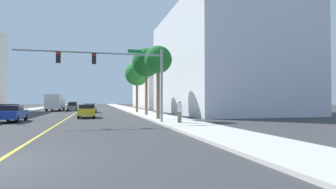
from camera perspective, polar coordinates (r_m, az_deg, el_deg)
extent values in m
plane|color=#38383A|center=(51.47, -17.75, -3.25)|extent=(192.00, 192.00, 0.00)
cube|color=#B2ADA3|center=(52.90, -28.21, -3.02)|extent=(3.75, 168.00, 0.15)
cube|color=beige|center=(51.81, -7.07, -3.20)|extent=(3.75, 168.00, 0.15)
cube|color=yellow|center=(51.47, -17.75, -3.24)|extent=(0.16, 144.00, 0.01)
cube|color=silver|center=(43.46, 10.62, 6.31)|extent=(15.47, 25.72, 15.10)
cube|color=silver|center=(71.82, -1.53, -0.12)|extent=(11.00, 26.14, 6.47)
cylinder|color=gray|center=(22.80, -1.31, 1.86)|extent=(0.20, 0.20, 5.93)
cylinder|color=gray|center=(22.48, -15.33, 8.23)|extent=(11.07, 0.14, 0.14)
cube|color=black|center=(22.41, -14.86, 7.10)|extent=(0.32, 0.24, 0.84)
sphere|color=red|center=(22.31, -14.86, 7.78)|extent=(0.20, 0.20, 0.20)
cube|color=black|center=(22.58, -21.48, 7.08)|extent=(0.32, 0.24, 0.84)
sphere|color=red|center=(22.48, -21.52, 7.76)|extent=(0.20, 0.20, 0.20)
cube|color=#147233|center=(22.71, -6.82, 8.74)|extent=(1.10, 0.04, 0.28)
cylinder|color=brown|center=(26.64, -2.02, 1.13)|extent=(0.33, 0.33, 5.65)
sphere|color=#1E6B28|center=(26.90, -2.02, 7.15)|extent=(2.64, 2.64, 2.64)
cone|color=#1E6B28|center=(27.15, -0.43, 6.65)|extent=(0.54, 1.08, 1.29)
cone|color=#1E6B28|center=(27.61, -2.61, 6.52)|extent=(1.44, 0.65, 1.08)
cone|color=#1E6B28|center=(26.78, -3.71, 6.76)|extent=(0.52, 1.25, 1.31)
cone|color=#1E6B28|center=(26.09, -1.96, 6.97)|extent=(1.30, 0.62, 1.41)
cylinder|color=brown|center=(34.22, -4.43, 1.23)|extent=(0.32, 0.32, 6.38)
sphere|color=#195B23|center=(34.51, -4.42, 6.52)|extent=(3.50, 3.50, 3.50)
cone|color=#195B23|center=(34.76, -2.74, 6.13)|extent=(0.52, 1.28, 1.61)
cone|color=#195B23|center=(35.50, -4.10, 5.98)|extent=(1.40, 0.83, 1.82)
cone|color=#195B23|center=(34.81, -6.08, 6.13)|extent=(1.08, 1.72, 1.58)
cone|color=#195B23|center=(33.87, -5.86, 6.33)|extent=(0.95, 1.43, 1.56)
cone|color=#195B23|center=(33.50, -3.80, 6.41)|extent=(1.77, 0.75, 1.36)
cylinder|color=brown|center=(41.78, -6.35, 0.35)|extent=(0.35, 0.35, 5.73)
sphere|color=#287F33|center=(41.96, -6.34, 4.27)|extent=(3.62, 3.62, 3.62)
cone|color=#287F33|center=(42.04, -4.86, 3.98)|extent=(0.52, 1.85, 1.47)
cone|color=#287F33|center=(42.93, -5.76, 3.87)|extent=(1.55, 1.22, 1.40)
cone|color=#287F33|center=(42.85, -7.12, 3.88)|extent=(1.72, 1.09, 1.89)
cone|color=#287F33|center=(41.96, -7.82, 3.99)|extent=(0.64, 1.85, 1.38)
cone|color=#287F33|center=(40.95, -6.95, 4.12)|extent=(1.52, 1.18, 1.64)
cone|color=#287F33|center=(41.06, -5.45, 4.10)|extent=(1.65, 1.11, 1.98)
cube|color=#1E389E|center=(28.17, -29.19, -3.55)|extent=(1.78, 4.41, 0.69)
cube|color=black|center=(28.02, -29.25, -2.40)|extent=(1.53, 1.86, 0.45)
cylinder|color=black|center=(29.96, -29.85, -4.05)|extent=(0.23, 0.64, 0.64)
cylinder|color=black|center=(29.62, -27.03, -4.12)|extent=(0.23, 0.64, 0.64)
cylinder|color=black|center=(26.43, -28.46, -4.47)|extent=(0.23, 0.64, 0.64)
cube|color=#196638|center=(44.62, -15.64, -2.80)|extent=(2.04, 4.58, 0.58)
cube|color=black|center=(44.33, -15.66, -2.11)|extent=(1.71, 2.32, 0.50)
cylinder|color=black|center=(46.38, -16.51, -3.09)|extent=(0.25, 0.65, 0.64)
cylinder|color=black|center=(46.28, -14.49, -3.11)|extent=(0.25, 0.65, 0.64)
cylinder|color=black|center=(43.00, -16.88, -3.24)|extent=(0.25, 0.65, 0.64)
cylinder|color=black|center=(42.89, -14.70, -3.26)|extent=(0.25, 0.65, 0.64)
cube|color=red|center=(62.20, -18.81, -2.26)|extent=(1.75, 3.94, 0.69)
cube|color=black|center=(62.06, -18.81, -1.69)|extent=(1.52, 1.93, 0.55)
cylinder|color=black|center=(63.67, -19.40, -2.54)|extent=(0.23, 0.64, 0.64)
cylinder|color=black|center=(63.57, -18.04, -2.55)|extent=(0.23, 0.64, 0.64)
cylinder|color=black|center=(60.86, -19.61, -2.61)|extent=(0.23, 0.64, 0.64)
cylinder|color=black|center=(60.75, -18.19, -2.62)|extent=(0.23, 0.64, 0.64)
cube|color=slate|center=(53.97, -18.94, -2.47)|extent=(1.91, 4.26, 0.61)
cube|color=black|center=(53.78, -18.94, -1.90)|extent=(1.61, 2.23, 0.48)
cylinder|color=black|center=(55.55, -19.67, -2.75)|extent=(0.25, 0.65, 0.64)
cylinder|color=black|center=(55.50, -18.10, -2.76)|extent=(0.25, 0.65, 0.64)
cylinder|color=black|center=(52.47, -19.83, -2.84)|extent=(0.25, 0.65, 0.64)
cylinder|color=black|center=(52.42, -18.16, -2.86)|extent=(0.25, 0.65, 0.64)
cube|color=gold|center=(31.71, -16.23, -3.37)|extent=(1.76, 4.53, 0.70)
cube|color=black|center=(31.59, -16.23, -2.37)|extent=(1.54, 2.35, 0.41)
cylinder|color=black|center=(33.46, -17.48, -3.84)|extent=(0.22, 0.64, 0.64)
cylinder|color=black|center=(33.42, -14.83, -3.86)|extent=(0.22, 0.64, 0.64)
cylinder|color=black|center=(30.05, -17.80, -4.15)|extent=(0.22, 0.64, 0.64)
cylinder|color=black|center=(30.00, -14.85, -4.17)|extent=(0.22, 0.64, 0.64)
cube|color=#BCBCC1|center=(34.29, -30.01, -3.13)|extent=(2.00, 4.09, 0.64)
cube|color=black|center=(34.33, -29.96, -2.14)|extent=(1.74, 2.01, 0.54)
cylinder|color=black|center=(32.64, -29.27, -3.81)|extent=(0.23, 0.64, 0.64)
cylinder|color=black|center=(35.50, -27.98, -3.60)|extent=(0.23, 0.64, 0.64)
cylinder|color=black|center=(35.97, -30.69, -3.54)|extent=(0.23, 0.64, 0.64)
cube|color=silver|center=(57.27, -21.53, -1.75)|extent=(2.44, 2.30, 1.60)
cube|color=silver|center=(53.29, -22.15, -1.34)|extent=(2.51, 5.83, 2.45)
cylinder|color=black|center=(57.45, -22.58, -2.54)|extent=(0.30, 0.91, 0.90)
cylinder|color=black|center=(57.15, -20.50, -2.57)|extent=(0.30, 0.91, 0.90)
cylinder|color=black|center=(52.06, -23.54, -2.68)|extent=(0.30, 0.91, 0.90)
cylinder|color=black|center=(51.73, -21.25, -2.71)|extent=(0.30, 0.91, 0.90)
cylinder|color=#726651|center=(22.21, 2.36, -4.64)|extent=(0.32, 0.32, 0.83)
cylinder|color=silver|center=(22.17, 2.36, -2.73)|extent=(0.38, 0.38, 0.65)
sphere|color=tan|center=(22.17, 2.36, -1.60)|extent=(0.22, 0.22, 0.22)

